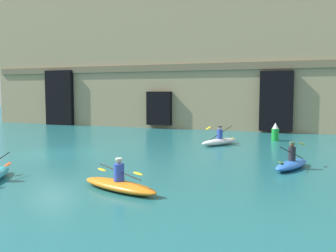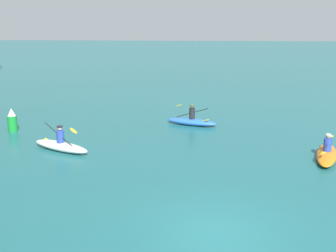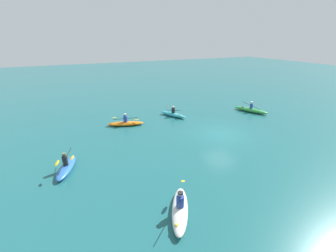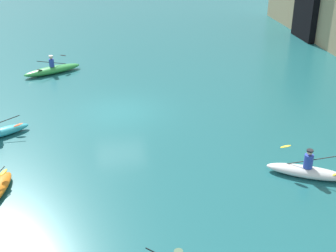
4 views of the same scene
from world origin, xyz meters
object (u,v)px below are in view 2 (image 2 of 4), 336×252
kayak_white (61,145)px  kayak_blue (192,121)px  kayak_orange (327,154)px  marker_buoy (12,121)px

kayak_white → kayak_blue: bearing=65.8°
kayak_blue → kayak_white: (-4.56, 6.06, 0.02)m
kayak_blue → kayak_orange: kayak_blue is taller
kayak_orange → kayak_blue: bearing=65.9°
kayak_orange → kayak_white: bearing=104.6°
kayak_white → kayak_orange: kayak_white is taller
kayak_blue → kayak_white: kayak_white is taller
kayak_orange → marker_buoy: bearing=94.1°
kayak_blue → marker_buoy: marker_buoy is taller
kayak_orange → marker_buoy: 15.63m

